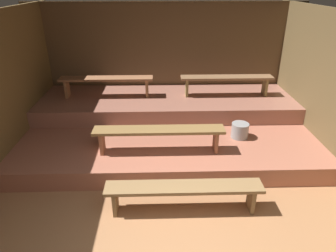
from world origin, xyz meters
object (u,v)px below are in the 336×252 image
object	(u,v)px
bench_floor_center	(184,190)
bench_lower_center	(159,133)
bench_middle_left	(106,81)
bench_middle_right	(227,80)
pail_lower	(240,130)

from	to	relation	value
bench_floor_center	bench_lower_center	bearing A→B (deg)	106.97
bench_middle_left	bench_middle_right	distance (m)	2.40
bench_lower_center	bench_middle_left	xyz separation A→B (m)	(-1.04, 1.69, 0.30)
bench_middle_left	bench_floor_center	bearing A→B (deg)	-63.54
bench_middle_left	pail_lower	world-z (taller)	bench_middle_left
bench_floor_center	bench_middle_left	size ratio (longest dim) A/B	1.09
bench_floor_center	bench_lower_center	xyz separation A→B (m)	(-0.31, 1.02, 0.30)
bench_lower_center	bench_middle_left	bearing A→B (deg)	121.53
bench_floor_center	bench_middle_left	distance (m)	3.08
bench_middle_right	bench_lower_center	bearing A→B (deg)	-129.00
bench_floor_center	pail_lower	world-z (taller)	pail_lower
pail_lower	bench_middle_left	bearing A→B (deg)	152.46
pail_lower	bench_floor_center	bearing A→B (deg)	-126.40
bench_floor_center	bench_lower_center	world-z (taller)	bench_lower_center
bench_middle_left	bench_middle_right	size ratio (longest dim) A/B	1.00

